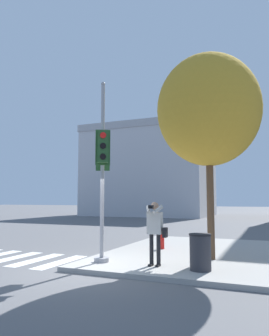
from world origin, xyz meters
name	(u,v)px	position (x,y,z in m)	size (l,w,h in m)	color
ground_plane	(84,270)	(0.00, 0.00, 0.00)	(160.00, 160.00, 0.00)	#5B5B5E
sidewalk_corner	(232,255)	(3.50, 3.50, 0.06)	(8.00, 8.00, 0.13)	#9E9B96
traffic_signal_pole	(103,164)	(0.25, 0.56, 2.92)	(0.78, 1.12, 5.29)	#939399
person_photographer	(155,227)	(1.85, 0.62, 1.14)	(0.58, 0.54, 1.70)	black
street_tree	(208,110)	(3.07, 2.18, 4.65)	(3.17, 3.17, 6.28)	brown
fire_hydrant	(162,239)	(1.07, 3.55, 0.48)	(0.18, 0.24, 0.71)	red
trash_bin	(200,252)	(3.08, 0.52, 0.58)	(0.56, 0.56, 0.91)	#2D2D33
building_left	(150,171)	(-8.64, 29.09, 5.23)	(14.06, 10.50, 10.43)	#BCBCC1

